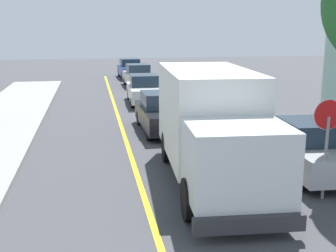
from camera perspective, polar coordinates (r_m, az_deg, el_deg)
The scene contains 8 objects.
centre_line_yellow at distance 12.54m, azimuth -3.58°, elevation -7.83°, with size 0.16×56.00×0.01m, color gold.
box_truck at distance 12.57m, azimuth 5.69°, elevation 0.56°, with size 2.82×7.31×3.20m.
parked_car_near at distance 18.74m, azimuth -0.79°, elevation 1.70°, with size 1.91×4.44×1.67m.
parked_car_mid at distance 25.63m, azimuth -3.10°, elevation 4.73°, with size 1.89×4.44×1.67m.
parked_car_far at distance 32.64m, azimuth -3.91°, elevation 6.50°, with size 2.01×4.48×1.67m.
parked_car_furthest at distance 38.29m, azimuth -4.98°, elevation 7.43°, with size 1.96×4.46×1.67m.
parked_van_across at distance 14.08m, azimuth 17.75°, elevation -2.73°, with size 2.00×4.48×1.67m.
stop_sign at distance 11.86m, azimuth 20.06°, elevation -0.48°, with size 0.80×0.10×2.65m.
Camera 1 is at (-1.28, -1.66, 4.45)m, focal length 46.73 mm.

